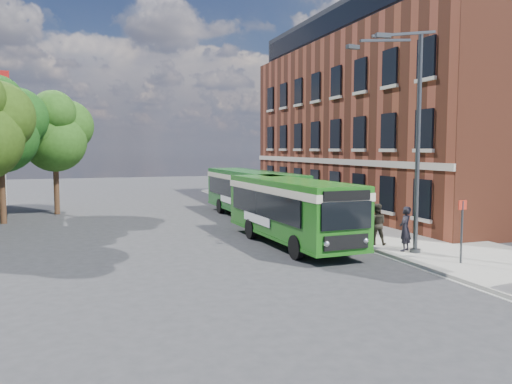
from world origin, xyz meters
name	(u,v)px	position (x,y,z in m)	size (l,w,h in m)	color
ground	(281,255)	(0.00, 0.00, 0.00)	(120.00, 120.00, 0.00)	#2A2A2C
pavement	(338,220)	(7.00, 8.00, 0.07)	(6.00, 48.00, 0.15)	gray
kerb_line	(292,223)	(3.95, 8.00, 0.01)	(0.12, 48.00, 0.01)	beige
brick_office	(398,114)	(14.00, 12.00, 6.97)	(12.10, 26.00, 14.20)	brown
street_lamp	(411,140)	(4.84, -2.00, 4.79)	(2.96, 2.38, 9.00)	#3E4144
bus_stop_sign	(462,227)	(5.60, -4.20, 1.51)	(0.35, 0.08, 2.52)	#3E4144
bus_front	(290,205)	(1.28, 2.02, 1.83)	(3.02, 9.92, 3.02)	#1C5F15
bus_rear	(252,190)	(2.37, 10.74, 1.83)	(2.91, 12.19, 3.02)	#145417
pedestrian_a	(405,229)	(4.95, -1.64, 1.09)	(0.69, 0.45, 1.89)	black
pedestrian_b	(376,224)	(4.61, 0.00, 1.08)	(0.90, 0.70, 1.85)	black
tree_mid	(1,124)	(-12.21, 13.45, 5.84)	(5.10, 4.85, 8.61)	#3B2715
tree_right	(55,131)	(-9.42, 17.06, 5.59)	(4.88, 4.64, 8.24)	#3B2715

